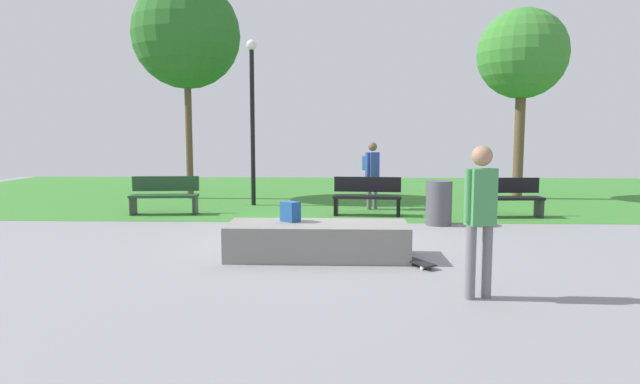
# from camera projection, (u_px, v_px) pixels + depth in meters

# --- Properties ---
(ground_plane) EXTENTS (28.00, 28.00, 0.00)m
(ground_plane) POSITION_uv_depth(u_px,v_px,m) (319.00, 239.00, 10.00)
(ground_plane) COLOR gray
(grass_lawn) EXTENTS (26.60, 12.14, 0.01)m
(grass_lawn) POSITION_uv_depth(u_px,v_px,m) (328.00, 192.00, 17.88)
(grass_lawn) COLOR #387A2D
(grass_lawn) RESTS_ON ground_plane
(concrete_ledge) EXTENTS (2.82, 1.05, 0.55)m
(concrete_ledge) POSITION_uv_depth(u_px,v_px,m) (318.00, 240.00, 8.51)
(concrete_ledge) COLOR gray
(concrete_ledge) RESTS_ON ground_plane
(backpack_on_ledge) EXTENTS (0.34, 0.34, 0.32)m
(backpack_on_ledge) POSITION_uv_depth(u_px,v_px,m) (290.00, 212.00, 8.64)
(backpack_on_ledge) COLOR #1E4C8C
(backpack_on_ledge) RESTS_ON concrete_ledge
(skater_performing_trick) EXTENTS (0.41, 0.29, 1.81)m
(skater_performing_trick) POSITION_uv_depth(u_px,v_px,m) (480.00, 209.00, 6.31)
(skater_performing_trick) COLOR slate
(skater_performing_trick) RESTS_ON ground_plane
(skateboard_by_ledge) EXTENTS (0.58, 0.79, 0.08)m
(skateboard_by_ledge) POSITION_uv_depth(u_px,v_px,m) (414.00, 261.00, 8.03)
(skateboard_by_ledge) COLOR black
(skateboard_by_ledge) RESTS_ON ground_plane
(skateboard_spare) EXTENTS (0.78, 0.60, 0.08)m
(skateboard_spare) POSITION_uv_depth(u_px,v_px,m) (293.00, 245.00, 9.15)
(skateboard_spare) COLOR teal
(skateboard_spare) RESTS_ON ground_plane
(park_bench_near_path) EXTENTS (1.64, 0.62, 0.91)m
(park_bench_near_path) POSITION_uv_depth(u_px,v_px,m) (165.00, 194.00, 13.06)
(park_bench_near_path) COLOR #1E4223
(park_bench_near_path) RESTS_ON ground_plane
(park_bench_center_lawn) EXTENTS (1.62, 0.56, 0.91)m
(park_bench_center_lawn) POSITION_uv_depth(u_px,v_px,m) (507.00, 196.00, 12.63)
(park_bench_center_lawn) COLOR black
(park_bench_center_lawn) RESTS_ON ground_plane
(park_bench_far_right) EXTENTS (1.63, 0.60, 0.91)m
(park_bench_far_right) POSITION_uv_depth(u_px,v_px,m) (367.00, 195.00, 12.86)
(park_bench_far_right) COLOR black
(park_bench_far_right) RESTS_ON ground_plane
(tree_young_birch) EXTENTS (3.14, 3.14, 6.40)m
(tree_young_birch) POSITION_uv_depth(u_px,v_px,m) (186.00, 35.00, 15.79)
(tree_young_birch) COLOR brown
(tree_young_birch) RESTS_ON grass_lawn
(tree_tall_oak) EXTENTS (2.60, 2.60, 5.56)m
(tree_tall_oak) POSITION_uv_depth(u_px,v_px,m) (522.00, 55.00, 15.77)
(tree_tall_oak) COLOR brown
(tree_tall_oak) RESTS_ON grass_lawn
(lamp_post) EXTENTS (0.28, 0.28, 4.41)m
(lamp_post) POSITION_uv_depth(u_px,v_px,m) (252.00, 106.00, 14.45)
(lamp_post) COLOR black
(lamp_post) RESTS_ON ground_plane
(trash_bin) EXTENTS (0.55, 0.55, 0.94)m
(trash_bin) POSITION_uv_depth(u_px,v_px,m) (439.00, 203.00, 11.52)
(trash_bin) COLOR #4C4C51
(trash_bin) RESTS_ON ground_plane
(pedestrian_with_backpack) EXTENTS (0.44, 0.45, 1.73)m
(pedestrian_with_backpack) POSITION_uv_depth(u_px,v_px,m) (372.00, 169.00, 13.82)
(pedestrian_with_backpack) COLOR slate
(pedestrian_with_backpack) RESTS_ON ground_plane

